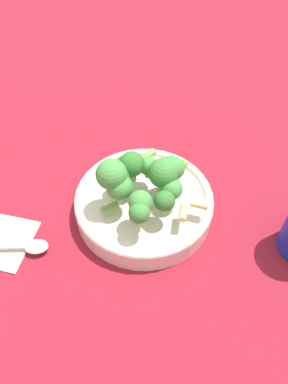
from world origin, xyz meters
name	(u,v)px	position (x,y,z in m)	size (l,w,h in m)	color
ground_plane	(144,211)	(0.00, 0.00, 0.00)	(3.00, 3.00, 0.00)	maroon
bowl	(144,203)	(0.00, 0.00, 0.02)	(0.22, 0.22, 0.04)	beige
pasta_salad	(141,180)	(0.00, 0.01, 0.08)	(0.17, 0.15, 0.08)	#8CB766
spoon	(9,247)	(0.10, 0.19, 0.01)	(0.15, 0.14, 0.01)	silver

